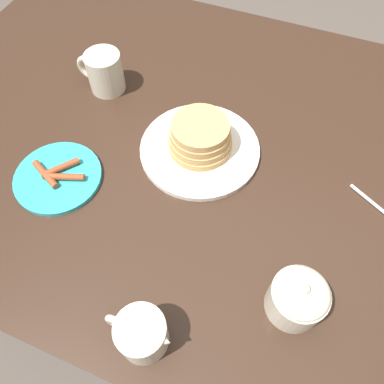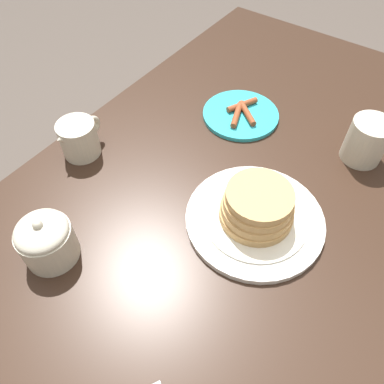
{
  "view_description": "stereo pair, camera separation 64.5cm",
  "coord_description": "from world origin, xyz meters",
  "px_view_note": "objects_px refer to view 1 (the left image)",
  "views": [
    {
      "loc": [
        -0.18,
        0.5,
        1.36
      ],
      "look_at": [
        -0.04,
        0.15,
        0.76
      ],
      "focal_mm": 35.0,
      "sensor_mm": 36.0,
      "label": 1
    },
    {
      "loc": [
        -0.4,
        -0.11,
        1.3
      ],
      "look_at": [
        -0.04,
        0.15,
        0.76
      ],
      "focal_mm": 35.0,
      "sensor_mm": 36.0,
      "label": 2
    }
  ],
  "objects_px": {
    "pancake_plate": "(200,142)",
    "coffee_mug": "(104,72)",
    "sugar_bowl": "(298,298)",
    "creamer_pitcher": "(142,334)",
    "side_plate_bacon": "(58,177)"
  },
  "relations": [
    {
      "from": "pancake_plate",
      "to": "coffee_mug",
      "type": "distance_m",
      "value": 0.3
    },
    {
      "from": "coffee_mug",
      "to": "sugar_bowl",
      "type": "height_order",
      "value": "sugar_bowl"
    },
    {
      "from": "creamer_pitcher",
      "to": "coffee_mug",
      "type": "bearing_deg",
      "value": -55.55
    },
    {
      "from": "coffee_mug",
      "to": "creamer_pitcher",
      "type": "height_order",
      "value": "coffee_mug"
    },
    {
      "from": "pancake_plate",
      "to": "sugar_bowl",
      "type": "distance_m",
      "value": 0.36
    },
    {
      "from": "sugar_bowl",
      "to": "side_plate_bacon",
      "type": "bearing_deg",
      "value": -8.53
    },
    {
      "from": "side_plate_bacon",
      "to": "coffee_mug",
      "type": "height_order",
      "value": "coffee_mug"
    },
    {
      "from": "pancake_plate",
      "to": "creamer_pitcher",
      "type": "xyz_separation_m",
      "value": [
        -0.06,
        0.39,
        0.01
      ]
    },
    {
      "from": "pancake_plate",
      "to": "coffee_mug",
      "type": "height_order",
      "value": "coffee_mug"
    },
    {
      "from": "pancake_plate",
      "to": "side_plate_bacon",
      "type": "distance_m",
      "value": 0.3
    },
    {
      "from": "coffee_mug",
      "to": "side_plate_bacon",
      "type": "bearing_deg",
      "value": 97.5
    },
    {
      "from": "side_plate_bacon",
      "to": "coffee_mug",
      "type": "xyz_separation_m",
      "value": [
        0.04,
        -0.27,
        0.04
      ]
    },
    {
      "from": "sugar_bowl",
      "to": "creamer_pitcher",
      "type": "bearing_deg",
      "value": 34.4
    },
    {
      "from": "sugar_bowl",
      "to": "coffee_mug",
      "type": "bearing_deg",
      "value": -32.88
    },
    {
      "from": "creamer_pitcher",
      "to": "sugar_bowl",
      "type": "height_order",
      "value": "sugar_bowl"
    }
  ]
}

